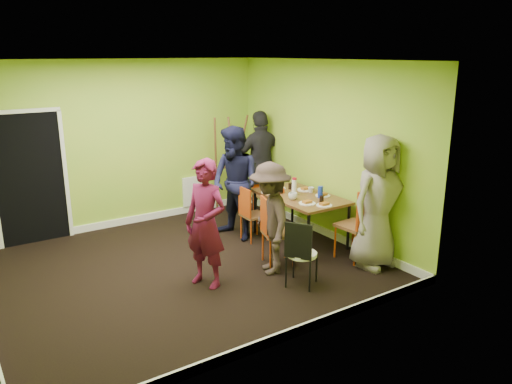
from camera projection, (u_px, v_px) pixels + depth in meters
ground at (185, 268)px, 6.95m from camera, size 5.00×5.00×0.00m
room_walls at (179, 200)px, 6.70m from camera, size 5.04×4.54×2.82m
dining_table at (300, 199)px, 7.77m from camera, size 0.90×1.50×0.75m
chair_left_far at (250, 211)px, 7.84m from camera, size 0.37×0.37×0.87m
chair_left_near at (273, 228)px, 6.93m from camera, size 0.50×0.50×0.97m
chair_back_end at (262, 178)px, 9.02m from camera, size 0.47×0.53×0.98m
chair_front_end at (360, 220)px, 7.04m from camera, size 0.47×0.48×1.08m
chair_bentwood at (301, 251)px, 6.27m from camera, size 0.48×0.48×0.89m
easel at (229, 165)px, 9.24m from camera, size 0.72×0.68×1.80m
plate_near_left at (269, 192)px, 7.92m from camera, size 0.26×0.26×0.01m
plate_near_right at (307, 203)px, 7.33m from camera, size 0.25×0.25×0.01m
plate_far_back at (278, 189)px, 8.12m from camera, size 0.26×0.26×0.01m
plate_far_front at (324, 205)px, 7.23m from camera, size 0.23×0.23×0.01m
plate_wall_back at (305, 190)px, 8.05m from camera, size 0.26×0.26×0.01m
plate_wall_front at (323, 196)px, 7.72m from camera, size 0.23×0.23×0.01m
thermos at (294, 187)px, 7.75m from camera, size 0.08×0.08×0.25m
blue_bottle at (320, 192)px, 7.62m from camera, size 0.08×0.08×0.18m
orange_bottle at (284, 191)px, 7.88m from camera, size 0.03×0.03×0.08m
glass_mid at (281, 191)px, 7.86m from camera, size 0.06×0.06×0.09m
glass_back at (291, 186)px, 8.10m from camera, size 0.07×0.07×0.10m
glass_front at (322, 199)px, 7.40m from camera, size 0.06×0.06×0.10m
cup_a at (293, 196)px, 7.52m from camera, size 0.14×0.14×0.11m
cup_b at (311, 190)px, 7.90m from camera, size 0.10×0.10×0.09m
person_standing at (206, 224)px, 6.24m from camera, size 0.61×0.71×1.65m
person_left_far at (235, 184)px, 7.85m from camera, size 0.85×1.00×1.81m
person_left_near at (270, 219)px, 6.64m from camera, size 0.88×1.12×1.52m
person_back_end at (261, 163)px, 9.10m from camera, size 1.18×0.66×1.90m
person_front_end at (378, 202)px, 6.80m from camera, size 0.95×0.65×1.86m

